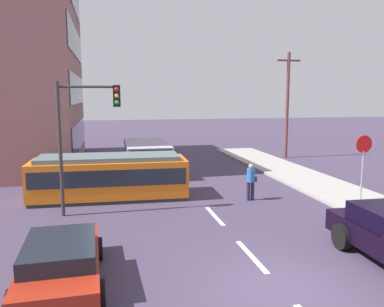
{
  "coord_description": "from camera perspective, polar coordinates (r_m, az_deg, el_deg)",
  "views": [
    {
      "loc": [
        -4.08,
        -8.36,
        4.68
      ],
      "look_at": [
        -0.28,
        8.91,
        2.08
      ],
      "focal_mm": 36.71,
      "sensor_mm": 36.0,
      "label": 1
    }
  ],
  "objects": [
    {
      "name": "ground_plane",
      "position": [
        19.38,
        0.1,
        -5.61
      ],
      "size": [
        120.0,
        120.0,
        0.0
      ],
      "primitive_type": "plane",
      "color": "#40354D"
    },
    {
      "name": "sidewalk_curb_right",
      "position": [
        18.6,
        24.08,
        -6.74
      ],
      "size": [
        3.2,
        36.0,
        0.14
      ],
      "primitive_type": "cube",
      "color": "#A09D97",
      "rests_on": "ground"
    },
    {
      "name": "lane_stripe_1",
      "position": [
        12.08,
        8.63,
        -14.51
      ],
      "size": [
        0.16,
        2.4,
        0.01
      ],
      "primitive_type": "cube",
      "color": "silver",
      "rests_on": "ground"
    },
    {
      "name": "lane_stripe_2",
      "position": [
        15.65,
        3.32,
        -9.04
      ],
      "size": [
        0.16,
        2.4,
        0.01
      ],
      "primitive_type": "cube",
      "color": "silver",
      "rests_on": "ground"
    },
    {
      "name": "lane_stripe_3",
      "position": [
        24.89,
        -2.76,
        -2.48
      ],
      "size": [
        0.16,
        2.4,
        0.01
      ],
      "primitive_type": "cube",
      "color": "silver",
      "rests_on": "ground"
    },
    {
      "name": "lane_stripe_4",
      "position": [
        30.74,
        -4.65,
        -0.41
      ],
      "size": [
        0.16,
        2.4,
        0.01
      ],
      "primitive_type": "cube",
      "color": "silver",
      "rests_on": "ground"
    },
    {
      "name": "streetcar_tram",
      "position": [
        18.47,
        -11.88,
        -3.21
      ],
      "size": [
        7.09,
        2.79,
        2.0
      ],
      "color": "orange",
      "rests_on": "ground"
    },
    {
      "name": "city_bus",
      "position": [
        23.78,
        -6.59,
        -0.38
      ],
      "size": [
        2.59,
        5.34,
        1.91
      ],
      "color": "#B1A5BD",
      "rests_on": "ground"
    },
    {
      "name": "pedestrian_crossing",
      "position": [
        17.88,
        8.54,
        -3.79
      ],
      "size": [
        0.51,
        0.36,
        1.67
      ],
      "color": "#24213F",
      "rests_on": "ground"
    },
    {
      "name": "parked_sedan_near",
      "position": [
        10.59,
        -18.45,
        -14.6
      ],
      "size": [
        2.13,
        4.52,
        1.19
      ],
      "color": "maroon",
      "rests_on": "ground"
    },
    {
      "name": "parked_sedan_mid",
      "position": [
        22.46,
        -15.12,
        -2.33
      ],
      "size": [
        2.03,
        4.6,
        1.19
      ],
      "color": "silver",
      "rests_on": "ground"
    },
    {
      "name": "stop_sign",
      "position": [
        18.38,
        23.63,
        -0.12
      ],
      "size": [
        0.76,
        0.07,
        2.88
      ],
      "color": "gray",
      "rests_on": "sidewalk_curb_right"
    },
    {
      "name": "traffic_light_mast",
      "position": [
        15.73,
        -15.48,
        4.21
      ],
      "size": [
        2.4,
        0.33,
        5.23
      ],
      "color": "#333333",
      "rests_on": "ground"
    },
    {
      "name": "utility_pole_mid",
      "position": [
        30.57,
        13.68,
        7.08
      ],
      "size": [
        1.8,
        0.24,
        7.88
      ],
      "color": "brown",
      "rests_on": "ground"
    }
  ]
}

